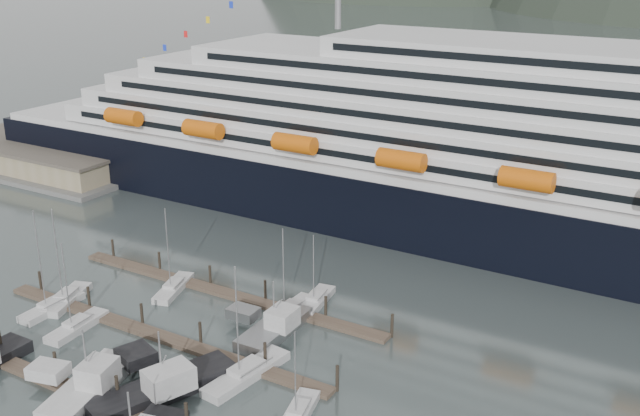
# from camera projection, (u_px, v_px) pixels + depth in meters

# --- Properties ---
(ground) EXTENTS (1600.00, 1600.00, 0.00)m
(ground) POSITION_uv_depth(u_px,v_px,m) (171.00, 359.00, 83.16)
(ground) COLOR #434F4F
(ground) RESTS_ON ground
(cruise_ship) EXTENTS (210.00, 30.40, 50.30)m
(cruise_ship) POSITION_uv_depth(u_px,v_px,m) (575.00, 172.00, 109.06)
(cruise_ship) COLOR black
(cruise_ship) RESTS_ON ground
(warehouse) EXTENTS (46.00, 20.00, 5.80)m
(warehouse) POSITION_uv_depth(u_px,v_px,m) (38.00, 159.00, 151.09)
(warehouse) COLOR #595956
(warehouse) RESTS_ON ground
(dock_near) EXTENTS (48.18, 2.28, 3.20)m
(dock_near) POSITION_uv_depth(u_px,v_px,m) (69.00, 387.00, 77.38)
(dock_near) COLOR #4C3C30
(dock_near) RESTS_ON ground
(dock_mid) EXTENTS (48.18, 2.28, 3.20)m
(dock_mid) POSITION_uv_depth(u_px,v_px,m) (156.00, 334.00, 87.90)
(dock_mid) COLOR #4C3C30
(dock_mid) RESTS_ON ground
(dock_far) EXTENTS (48.18, 2.28, 3.20)m
(dock_far) POSITION_uv_depth(u_px,v_px,m) (224.00, 292.00, 98.41)
(dock_far) COLOR #4C3C30
(dock_far) RESTS_ON ground
(sailboat_a) EXTENTS (5.31, 9.19, 13.54)m
(sailboat_a) POSITION_uv_depth(u_px,v_px,m) (67.00, 299.00, 96.08)
(sailboat_a) COLOR #B4B4B4
(sailboat_a) RESTS_ON ground
(sailboat_b) EXTENTS (2.57, 9.05, 14.04)m
(sailboat_b) POSITION_uv_depth(u_px,v_px,m) (52.00, 307.00, 94.02)
(sailboat_b) COLOR #B4B4B4
(sailboat_b) RESTS_ON ground
(sailboat_c) EXTENTS (3.11, 8.82, 11.91)m
(sailboat_c) POSITION_uv_depth(u_px,v_px,m) (77.00, 327.00, 89.34)
(sailboat_c) COLOR #B4B4B4
(sailboat_c) RESTS_ON ground
(sailboat_d) EXTENTS (3.98, 11.57, 13.83)m
(sailboat_d) POSITION_uv_depth(u_px,v_px,m) (247.00, 374.00, 79.52)
(sailboat_d) COLOR #B4B4B4
(sailboat_d) RESTS_ON ground
(sailboat_e) EXTENTS (4.83, 9.07, 12.34)m
(sailboat_e) POSITION_uv_depth(u_px,v_px,m) (174.00, 288.00, 99.26)
(sailboat_e) COLOR #B4B4B4
(sailboat_e) RESTS_ON ground
(sailboat_f) EXTENTS (3.61, 8.41, 10.14)m
(sailboat_f) POSITION_uv_depth(u_px,v_px,m) (316.00, 301.00, 95.80)
(sailboat_f) COLOR #B4B4B4
(sailboat_f) RESTS_ON ground
(sailboat_g) EXTENTS (2.46, 9.67, 12.25)m
(sailboat_g) POSITION_uv_depth(u_px,v_px,m) (288.00, 312.00, 92.83)
(sailboat_g) COLOR #B4B4B4
(sailboat_g) RESTS_ON ground
(sailboat_h) EXTENTS (4.00, 7.97, 10.19)m
(sailboat_h) POSITION_uv_depth(u_px,v_px,m) (298.00, 414.00, 72.88)
(sailboat_h) COLOR #B4B4B4
(sailboat_h) RESTS_ON ground
(trawler_b) EXTENTS (10.26, 13.06, 8.14)m
(trawler_b) POSITION_uv_depth(u_px,v_px,m) (88.00, 385.00, 76.59)
(trawler_b) COLOR #B4B4B4
(trawler_b) RESTS_ON ground
(trawler_c) EXTENTS (12.61, 16.14, 8.07)m
(trawler_c) POSITION_uv_depth(u_px,v_px,m) (162.00, 386.00, 76.47)
(trawler_c) COLOR black
(trawler_c) RESTS_ON ground
(trawler_e) EXTENTS (8.93, 11.72, 7.57)m
(trawler_e) POSITION_uv_depth(u_px,v_px,m) (273.00, 327.00, 88.20)
(trawler_e) COLOR gray
(trawler_e) RESTS_ON ground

